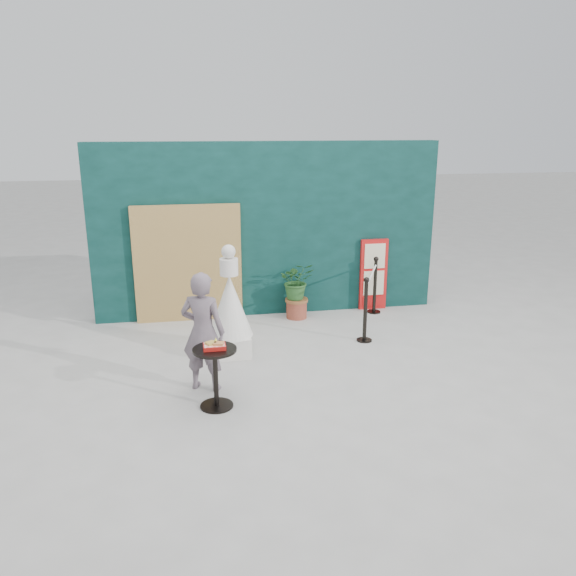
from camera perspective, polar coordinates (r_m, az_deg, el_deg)
name	(u,v)px	position (r m, az deg, el deg)	size (l,w,h in m)	color
ground	(305,388)	(7.34, 1.72, -10.12)	(60.00, 60.00, 0.00)	#ADAAA5
back_wall	(268,230)	(9.84, -2.07, 5.94)	(6.00, 0.30, 3.00)	black
bamboo_fence	(188,264)	(9.64, -10.12, 2.43)	(1.80, 0.08, 2.00)	tan
woman	(203,332)	(7.11, -8.63, -4.43)	(0.56, 0.37, 1.55)	slate
menu_board	(373,275)	(10.28, 8.68, 1.36)	(0.50, 0.07, 1.30)	red
statue	(230,311)	(8.17, -5.89, -2.31)	(0.64, 0.64, 1.65)	silver
cafe_table	(215,368)	(6.74, -7.39, -8.10)	(0.52, 0.52, 0.75)	black
food_basket	(215,345)	(6.63, -7.47, -5.81)	(0.26, 0.19, 0.11)	#AD1612
planter	(297,286)	(9.70, 0.88, 0.23)	(0.59, 0.51, 1.00)	brown
stanchion_barrier	(370,298)	(9.44, 8.38, -0.96)	(0.84, 1.54, 1.03)	black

